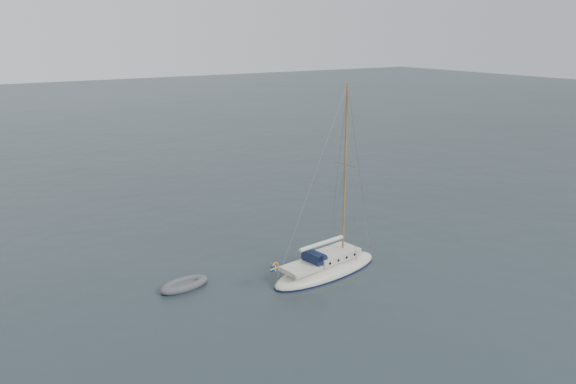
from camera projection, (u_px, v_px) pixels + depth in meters
ground at (309, 273)px, 34.16m from camera, size 300.00×300.00×0.00m
sailboat at (326, 259)px, 33.96m from camera, size 8.33×2.50×11.86m
dinghy at (184, 285)px, 32.15m from camera, size 3.04×1.38×0.44m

